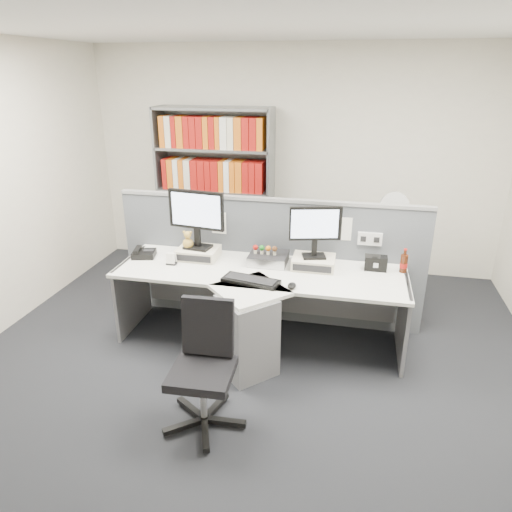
% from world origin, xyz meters
% --- Properties ---
extents(ground, '(5.50, 5.50, 0.00)m').
position_xyz_m(ground, '(0.00, 0.00, 0.00)').
color(ground, '#26282D').
rests_on(ground, ground).
extents(room_shell, '(5.04, 5.54, 2.72)m').
position_xyz_m(room_shell, '(0.00, 0.00, 1.79)').
color(room_shell, white).
rests_on(room_shell, ground).
extents(partition, '(3.00, 0.08, 1.27)m').
position_xyz_m(partition, '(0.00, 1.25, 0.65)').
color(partition, '#595E65').
rests_on(partition, ground).
extents(desk, '(2.60, 1.20, 0.72)m').
position_xyz_m(desk, '(0.00, 0.60, 0.46)').
color(desk, white).
rests_on(desk, ground).
extents(monitor_riser_left, '(0.38, 0.31, 0.10)m').
position_xyz_m(monitor_riser_left, '(-0.64, 0.98, 0.77)').
color(monitor_riser_left, beige).
rests_on(monitor_riser_left, desk).
extents(monitor_riser_right, '(0.38, 0.31, 0.10)m').
position_xyz_m(monitor_riser_right, '(0.46, 0.98, 0.77)').
color(monitor_riser_right, beige).
rests_on(monitor_riser_right, desk).
extents(monitor_left, '(0.55, 0.21, 0.56)m').
position_xyz_m(monitor_left, '(-0.64, 0.98, 1.15)').
color(monitor_left, black).
rests_on(monitor_left, monitor_riser_left).
extents(monitor_right, '(0.46, 0.19, 0.47)m').
position_xyz_m(monitor_right, '(0.46, 0.98, 1.10)').
color(monitor_right, black).
rests_on(monitor_right, monitor_riser_right).
extents(desktop_pc, '(0.35, 0.31, 0.09)m').
position_xyz_m(desktop_pc, '(0.04, 0.99, 0.77)').
color(desktop_pc, black).
rests_on(desktop_pc, desk).
extents(figurines, '(0.23, 0.05, 0.09)m').
position_xyz_m(figurines, '(0.01, 0.98, 0.86)').
color(figurines, beige).
rests_on(figurines, desktop_pc).
extents(keyboard, '(0.51, 0.28, 0.03)m').
position_xyz_m(keyboard, '(-0.02, 0.55, 0.74)').
color(keyboard, black).
rests_on(keyboard, desk).
extents(mouse, '(0.07, 0.11, 0.04)m').
position_xyz_m(mouse, '(0.33, 0.51, 0.74)').
color(mouse, black).
rests_on(mouse, desk).
extents(desk_phone, '(0.25, 0.23, 0.09)m').
position_xyz_m(desk_phone, '(-1.16, 0.89, 0.75)').
color(desk_phone, black).
rests_on(desk_phone, desk).
extents(desk_calendar, '(0.09, 0.07, 0.11)m').
position_xyz_m(desk_calendar, '(-0.83, 0.77, 0.77)').
color(desk_calendar, black).
rests_on(desk_calendar, desk).
extents(plush_toy, '(0.10, 0.10, 0.18)m').
position_xyz_m(plush_toy, '(-0.72, 0.95, 0.89)').
color(plush_toy, '#B6913C').
rests_on(plush_toy, monitor_riser_left).
extents(speaker, '(0.20, 0.11, 0.13)m').
position_xyz_m(speaker, '(1.01, 1.04, 0.79)').
color(speaker, black).
rests_on(speaker, desk).
extents(cola_bottle, '(0.07, 0.07, 0.22)m').
position_xyz_m(cola_bottle, '(1.25, 1.04, 0.80)').
color(cola_bottle, '#3F190A').
rests_on(cola_bottle, desk).
extents(shelving_unit, '(1.41, 0.40, 2.00)m').
position_xyz_m(shelving_unit, '(-0.90, 2.44, 0.98)').
color(shelving_unit, slate).
rests_on(shelving_unit, ground).
extents(filing_cabinet, '(0.45, 0.61, 0.70)m').
position_xyz_m(filing_cabinet, '(1.20, 1.99, 0.35)').
color(filing_cabinet, slate).
rests_on(filing_cabinet, ground).
extents(desk_fan, '(0.30, 0.18, 0.51)m').
position_xyz_m(desk_fan, '(1.20, 1.99, 1.02)').
color(desk_fan, white).
rests_on(desk_fan, filing_cabinet).
extents(office_chair, '(0.58, 0.60, 0.90)m').
position_xyz_m(office_chair, '(-0.16, -0.32, 0.48)').
color(office_chair, silver).
rests_on(office_chair, ground).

